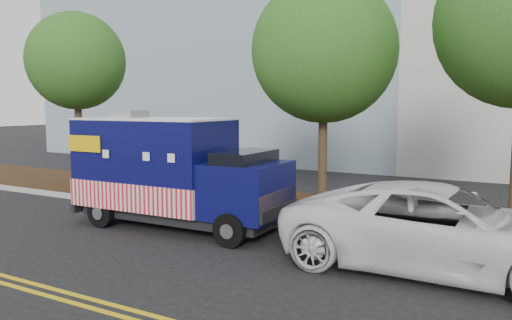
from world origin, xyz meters
The scene contains 10 objects.
ground centered at (0.00, 0.00, 0.00)m, with size 120.00×120.00×0.00m, color black.
curb centered at (0.00, 1.40, 0.07)m, with size 120.00×0.18×0.15m, color #9E9E99.
mulch_strip centered at (0.00, 3.50, 0.07)m, with size 120.00×4.00×0.15m, color black.
centerline_near centered at (0.00, -4.45, 0.01)m, with size 120.00×0.10×0.01m, color gold.
centerline_far centered at (0.00, -4.70, 0.01)m, with size 120.00×0.10×0.01m, color gold.
tree_a centered at (-7.27, 2.75, 4.67)m, with size 3.48×3.48×6.43m.
tree_b centered at (1.85, 3.69, 4.67)m, with size 4.16×4.16×6.76m.
sign_post centered at (-1.77, 1.86, 1.20)m, with size 0.06×0.06×2.40m, color #473828.
food_truck centered at (-0.86, 0.06, 1.35)m, with size 5.72×2.27×2.99m.
white_car centered at (5.80, -0.22, 0.82)m, with size 2.72×5.90×1.64m, color white.
Camera 1 is at (7.26, -9.91, 3.14)m, focal length 35.00 mm.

